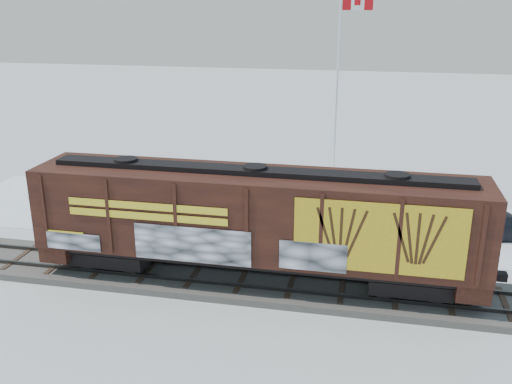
% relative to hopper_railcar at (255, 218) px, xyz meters
% --- Properties ---
extents(ground, '(500.00, 500.00, 0.00)m').
position_rel_hopper_railcar_xyz_m(ground, '(1.47, 0.01, -2.94)').
color(ground, white).
rests_on(ground, ground).
extents(rail_track, '(50.00, 3.40, 0.43)m').
position_rel_hopper_railcar_xyz_m(rail_track, '(1.47, 0.01, -2.79)').
color(rail_track, '#59544C').
rests_on(rail_track, ground).
extents(parking_strip, '(40.00, 8.00, 0.03)m').
position_rel_hopper_railcar_xyz_m(parking_strip, '(1.47, 7.51, -2.92)').
color(parking_strip, white).
rests_on(parking_strip, ground).
extents(hopper_railcar, '(17.37, 3.06, 4.50)m').
position_rel_hopper_railcar_xyz_m(hopper_railcar, '(0.00, 0.00, 0.00)').
color(hopper_railcar, black).
rests_on(hopper_railcar, rail_track).
extents(flagpole, '(2.30, 0.90, 11.58)m').
position_rel_hopper_railcar_xyz_m(flagpole, '(2.07, 14.91, 1.35)').
color(flagpole, silver).
rests_on(flagpole, ground).
extents(car_silver, '(4.21, 2.86, 1.33)m').
position_rel_hopper_railcar_xyz_m(car_silver, '(-4.60, 7.04, -2.24)').
color(car_silver, '#B0B2B7').
rests_on(car_silver, parking_strip).
extents(car_white, '(5.29, 3.70, 1.65)m').
position_rel_hopper_railcar_xyz_m(car_white, '(2.23, 5.76, -2.08)').
color(car_white, silver).
rests_on(car_white, parking_strip).
extents(car_dark, '(4.44, 2.34, 1.23)m').
position_rel_hopper_railcar_xyz_m(car_dark, '(10.79, 7.26, -2.29)').
color(car_dark, black).
rests_on(car_dark, parking_strip).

